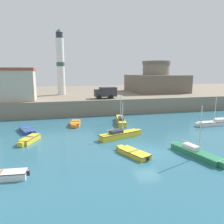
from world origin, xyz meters
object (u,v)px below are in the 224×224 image
dinghy_yellow_0 (29,139)px  harbor_shed_mid_row (17,84)px  dinghy_orange_3 (75,123)px  sailboat_yellow_5 (121,120)px  dinghy_blue_9 (27,130)px  dinghy_yellow_4 (133,153)px  sailboat_yellow_8 (120,134)px  truck_on_quay (106,92)px  sailboat_white_7 (216,123)px  dinghy_white_1 (0,175)px  fortress (156,81)px  lighthouse (60,63)px  sailboat_green_2 (196,152)px

dinghy_yellow_0 → harbor_shed_mid_row: size_ratio=0.56×
dinghy_orange_3 → harbor_shed_mid_row: 14.64m
sailboat_yellow_5 → dinghy_blue_9: 14.15m
dinghy_yellow_4 → sailboat_yellow_8: bearing=87.0°
dinghy_yellow_4 → sailboat_yellow_5: bearing=79.2°
truck_on_quay → sailboat_white_7: bearing=-44.3°
dinghy_yellow_4 → dinghy_blue_9: size_ratio=0.99×
dinghy_white_1 → dinghy_blue_9: dinghy_white_1 is taller
sailboat_yellow_8 → dinghy_blue_9: bearing=154.2°
sailboat_yellow_8 → dinghy_orange_3: bearing=122.4°
fortress → lighthouse: bearing=-176.2°
sailboat_green_2 → lighthouse: bearing=110.1°
dinghy_white_1 → sailboat_yellow_5: 21.10m
dinghy_blue_9 → dinghy_yellow_0: bearing=-79.3°
harbor_shed_mid_row → dinghy_yellow_4: bearing=-58.3°
dinghy_yellow_4 → sailboat_yellow_5: 13.53m
dinghy_yellow_4 → harbor_shed_mid_row: harbor_shed_mid_row is taller
sailboat_green_2 → dinghy_yellow_4: sailboat_green_2 is taller
dinghy_white_1 → truck_on_quay: 28.80m
sailboat_yellow_5 → lighthouse: size_ratio=0.46×
sailboat_green_2 → fortress: fortress is taller
dinghy_yellow_0 → truck_on_quay: (12.68, 15.93, 3.80)m
sailboat_green_2 → sailboat_white_7: size_ratio=0.92×
sailboat_yellow_8 → dinghy_blue_9: size_ratio=1.42×
dinghy_white_1 → harbor_shed_mid_row: 26.24m
dinghy_white_1 → sailboat_white_7: (28.31, 10.80, 0.07)m
dinghy_yellow_4 → lighthouse: size_ratio=0.29×
dinghy_yellow_4 → sailboat_yellow_5: size_ratio=0.63×
dinghy_white_1 → sailboat_green_2: size_ratio=0.73×
dinghy_yellow_4 → sailboat_yellow_8: (0.30, 5.81, 0.19)m
dinghy_yellow_0 → sailboat_white_7: bearing=3.6°
sailboat_yellow_5 → dinghy_yellow_0: bearing=-153.7°
sailboat_green_2 → fortress: 37.31m
dinghy_blue_9 → dinghy_yellow_4: bearing=-45.0°
sailboat_green_2 → dinghy_yellow_4: 6.18m
sailboat_green_2 → dinghy_orange_3: bearing=124.7°
sailboat_yellow_5 → lighthouse: (-8.85, 18.44, 9.47)m
harbor_shed_mid_row → dinghy_orange_3: bearing=-44.7°
lighthouse → dinghy_white_1: bearing=-99.0°
dinghy_white_1 → sailboat_yellow_5: bearing=47.6°
sailboat_white_7 → sailboat_yellow_5: bearing=161.3°
dinghy_yellow_4 → sailboat_yellow_8: sailboat_yellow_8 is taller
dinghy_orange_3 → lighthouse: size_ratio=0.27×
sailboat_yellow_8 → harbor_shed_mid_row: (-14.63, 17.42, 5.46)m
sailboat_green_2 → harbor_shed_mid_row: (-20.26, 24.92, 5.51)m
dinghy_white_1 → sailboat_white_7: size_ratio=0.67×
dinghy_blue_9 → truck_on_quay: (13.58, 11.20, 3.82)m
dinghy_yellow_4 → lighthouse: lighthouse is taller
dinghy_yellow_0 → lighthouse: bearing=80.2°
dinghy_yellow_4 → harbor_shed_mid_row: size_ratio=0.65×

